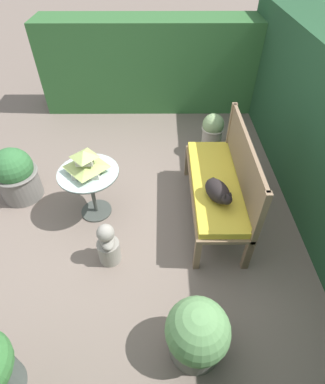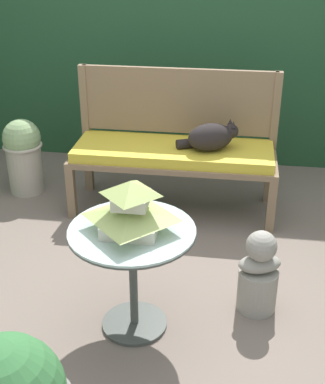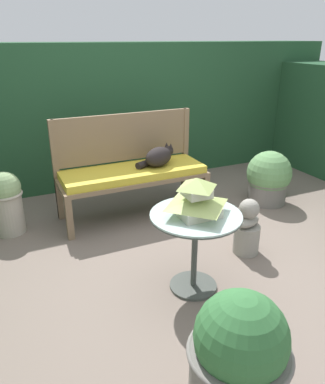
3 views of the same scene
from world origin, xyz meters
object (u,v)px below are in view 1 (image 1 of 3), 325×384
(cat, at_px, (218,191))
(pagoda_birdhouse, at_px, (86,163))
(potted_plant_path_edge, at_px, (197,334))
(potted_plant_bench_left, at_px, (16,175))
(garden_bust, at_px, (108,245))
(potted_plant_hedge_corner, at_px, (212,133))
(patio_table, at_px, (90,181))
(garden_bench, at_px, (215,186))

(cat, distance_m, pagoda_birdhouse, 1.37)
(potted_plant_path_edge, height_order, potted_plant_bench_left, potted_plant_bench_left)
(garden_bust, relative_size, potted_plant_path_edge, 0.84)
(pagoda_birdhouse, bearing_deg, garden_bust, 20.46)
(potted_plant_hedge_corner, bearing_deg, potted_plant_bench_left, -69.82)
(potted_plant_hedge_corner, bearing_deg, potted_plant_path_edge, -9.45)
(cat, relative_size, patio_table, 0.69)
(cat, height_order, pagoda_birdhouse, pagoda_birdhouse)
(garden_bust, bearing_deg, potted_plant_bench_left, -146.34)
(garden_bust, distance_m, potted_plant_path_edge, 1.18)
(potted_plant_hedge_corner, bearing_deg, cat, -6.23)
(patio_table, xyz_separation_m, potted_plant_hedge_corner, (-1.19, 1.49, -0.15))
(cat, bearing_deg, pagoda_birdhouse, -127.33)
(patio_table, distance_m, pagoda_birdhouse, 0.25)
(patio_table, bearing_deg, potted_plant_bench_left, -106.81)
(pagoda_birdhouse, height_order, potted_plant_path_edge, pagoda_birdhouse)
(pagoda_birdhouse, distance_m, garden_bust, 0.87)
(potted_plant_path_edge, relative_size, potted_plant_bench_left, 0.88)
(cat, relative_size, garden_bust, 0.89)
(potted_plant_hedge_corner, distance_m, potted_plant_bench_left, 2.61)
(garden_bench, distance_m, garden_bust, 1.29)
(garden_bench, relative_size, garden_bust, 3.00)
(patio_table, xyz_separation_m, pagoda_birdhouse, (0.00, 0.00, 0.25))
(garden_bench, height_order, garden_bust, garden_bench)
(garden_bust, height_order, potted_plant_hedge_corner, potted_plant_hedge_corner)
(pagoda_birdhouse, relative_size, potted_plant_path_edge, 0.62)
(garden_bust, xyz_separation_m, potted_plant_hedge_corner, (-1.85, 1.25, 0.10))
(pagoda_birdhouse, distance_m, potted_plant_path_edge, 1.91)
(patio_table, height_order, potted_plant_path_edge, patio_table)
(garden_bench, distance_m, potted_plant_bench_left, 2.34)
(garden_bench, bearing_deg, potted_plant_hedge_corner, 173.70)
(garden_bust, relative_size, potted_plant_hedge_corner, 0.82)
(cat, bearing_deg, patio_table, -127.33)
(pagoda_birdhouse, bearing_deg, potted_plant_hedge_corner, 128.48)
(garden_bust, bearing_deg, pagoda_birdhouse, -177.53)
(potted_plant_bench_left, bearing_deg, patio_table, 73.19)
(pagoda_birdhouse, bearing_deg, garden_bench, 88.34)
(pagoda_birdhouse, bearing_deg, cat, 76.85)
(cat, height_order, potted_plant_hedge_corner, cat)
(pagoda_birdhouse, bearing_deg, potted_plant_path_edge, 34.16)
(potted_plant_bench_left, bearing_deg, potted_plant_hedge_corner, 110.18)
(garden_bench, distance_m, cat, 0.32)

